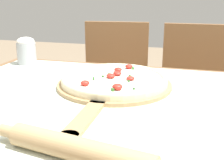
% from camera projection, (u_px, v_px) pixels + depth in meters
% --- Properties ---
extents(dining_table, '(1.27, 0.87, 0.76)m').
position_uv_depth(dining_table, '(118.00, 133.00, 0.90)').
color(dining_table, brown).
rests_on(dining_table, ground_plane).
extents(towel_cloth, '(1.19, 0.79, 0.00)m').
position_uv_depth(towel_cloth, '(118.00, 99.00, 0.86)').
color(towel_cloth, silver).
rests_on(towel_cloth, dining_table).
extents(pizza_peel, '(0.39, 0.61, 0.01)m').
position_uv_depth(pizza_peel, '(113.00, 86.00, 0.95)').
color(pizza_peel, tan).
rests_on(pizza_peel, towel_cloth).
extents(pizza, '(0.36, 0.36, 0.04)m').
position_uv_depth(pizza, '(114.00, 79.00, 0.97)').
color(pizza, beige).
rests_on(pizza, pizza_peel).
extents(rolling_pin, '(0.39, 0.10, 0.05)m').
position_uv_depth(rolling_pin, '(79.00, 150.00, 0.53)').
color(rolling_pin, tan).
rests_on(rolling_pin, towel_cloth).
extents(chair_left, '(0.44, 0.44, 0.91)m').
position_uv_depth(chair_left, '(114.00, 88.00, 1.68)').
color(chair_left, brown).
rests_on(chair_left, ground_plane).
extents(chair_right, '(0.40, 0.40, 0.91)m').
position_uv_depth(chair_right, '(194.00, 95.00, 1.56)').
color(chair_right, brown).
rests_on(chair_right, ground_plane).
extents(flour_cup, '(0.08, 0.08, 0.12)m').
position_uv_depth(flour_cup, '(26.00, 50.00, 1.26)').
color(flour_cup, '#B2B7BC').
rests_on(flour_cup, towel_cloth).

